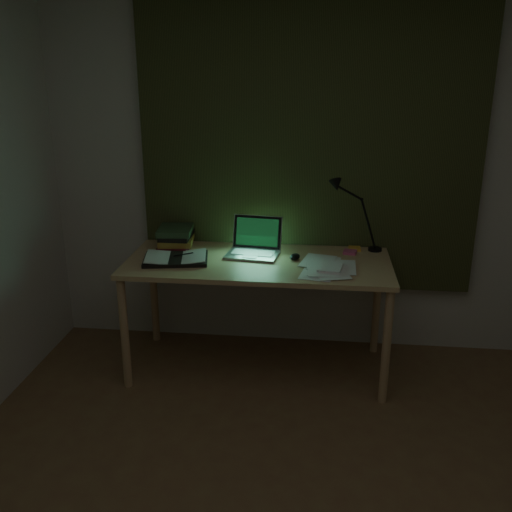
{
  "coord_description": "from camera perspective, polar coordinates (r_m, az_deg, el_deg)",
  "views": [
    {
      "loc": [
        0.08,
        -1.76,
        1.91
      ],
      "look_at": [
        -0.28,
        1.44,
        0.82
      ],
      "focal_mm": 40.0,
      "sensor_mm": 36.0,
      "label": 1
    }
  ],
  "objects": [
    {
      "name": "wall_back",
      "position": [
        3.82,
        5.24,
        8.66
      ],
      "size": [
        3.5,
        0.0,
        2.5
      ],
      "primitive_type": "cube",
      "color": "beige",
      "rests_on": "ground"
    },
    {
      "name": "curtain",
      "position": [
        3.75,
        5.31,
        11.56
      ],
      "size": [
        2.2,
        0.06,
        2.0
      ],
      "primitive_type": "cube",
      "color": "#31361B",
      "rests_on": "wall_back"
    },
    {
      "name": "desk",
      "position": [
        3.68,
        0.21,
        -5.98
      ],
      "size": [
        1.64,
        0.72,
        0.75
      ],
      "primitive_type": null,
      "color": "tan",
      "rests_on": "floor"
    },
    {
      "name": "laptop",
      "position": [
        3.59,
        -0.38,
        1.75
      ],
      "size": [
        0.37,
        0.4,
        0.23
      ],
      "primitive_type": null,
      "rotation": [
        0.0,
        0.0,
        -0.13
      ],
      "color": "#ACACB1",
      "rests_on": "desk"
    },
    {
      "name": "open_textbook",
      "position": [
        3.57,
        -8.02,
        -0.21
      ],
      "size": [
        0.43,
        0.34,
        0.03
      ],
      "primitive_type": null,
      "rotation": [
        0.0,
        0.0,
        0.18
      ],
      "color": "silver",
      "rests_on": "desk"
    },
    {
      "name": "book_stack",
      "position": [
        3.82,
        -8.03,
        1.86
      ],
      "size": [
        0.22,
        0.27,
        0.14
      ],
      "primitive_type": null,
      "rotation": [
        0.0,
        0.0,
        0.03
      ],
      "color": "silver",
      "rests_on": "desk"
    },
    {
      "name": "loose_papers",
      "position": [
        3.44,
        6.69,
        -1.06
      ],
      "size": [
        0.35,
        0.37,
        0.02
      ],
      "primitive_type": null,
      "rotation": [
        0.0,
        0.0,
        0.16
      ],
      "color": "white",
      "rests_on": "desk"
    },
    {
      "name": "mouse",
      "position": [
        3.57,
        3.91,
        -0.08
      ],
      "size": [
        0.08,
        0.11,
        0.04
      ],
      "primitive_type": "ellipsoid",
      "rotation": [
        0.0,
        0.0,
        -0.26
      ],
      "color": "black",
      "rests_on": "desk"
    },
    {
      "name": "sticky_yellow",
      "position": [
        3.8,
        9.83,
        0.74
      ],
      "size": [
        0.08,
        0.08,
        0.02
      ],
      "primitive_type": "cube",
      "rotation": [
        0.0,
        0.0,
        0.01
      ],
      "color": "gold",
      "rests_on": "desk"
    },
    {
      "name": "sticky_pink",
      "position": [
        3.73,
        9.37,
        0.39
      ],
      "size": [
        0.1,
        0.1,
        0.02
      ],
      "primitive_type": "cube",
      "rotation": [
        0.0,
        0.0,
        -0.19
      ],
      "color": "#D95485",
      "rests_on": "desk"
    },
    {
      "name": "desk_lamp",
      "position": [
        3.75,
        12.04,
        4.02
      ],
      "size": [
        0.33,
        0.27,
        0.48
      ],
      "primitive_type": null,
      "rotation": [
        0.0,
        0.0,
        -0.06
      ],
      "color": "black",
      "rests_on": "desk"
    }
  ]
}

